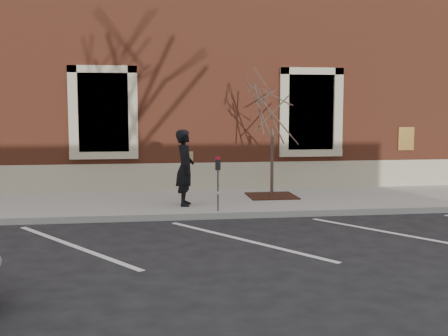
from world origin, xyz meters
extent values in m
plane|color=#28282B|center=(0.00, 0.00, 0.00)|extent=(120.00, 120.00, 0.00)
cube|color=#9C9992|center=(0.00, 1.75, 0.07)|extent=(40.00, 3.50, 0.15)
cube|color=#9E9E99|center=(0.00, -0.05, 0.07)|extent=(40.00, 0.12, 0.15)
cube|color=brown|center=(0.00, 7.75, 4.00)|extent=(40.00, 8.50, 8.00)
cube|color=tan|center=(0.00, 3.53, 0.55)|extent=(40.00, 0.06, 0.80)
cube|color=black|center=(-3.00, 3.65, 2.40)|extent=(1.40, 0.30, 2.20)
cube|color=tan|center=(-3.00, 3.48, 1.20)|extent=(1.90, 0.20, 0.20)
cube|color=black|center=(3.00, 3.65, 2.40)|extent=(1.40, 0.30, 2.20)
cube|color=tan|center=(3.00, 3.48, 1.20)|extent=(1.90, 0.20, 0.20)
imported|color=black|center=(-0.91, 1.00, 1.08)|extent=(0.52, 0.72, 1.86)
cylinder|color=#595B60|center=(-0.21, 0.12, 0.63)|extent=(0.04, 0.04, 0.96)
cube|color=black|center=(-0.21, 0.12, 1.23)|extent=(0.11, 0.09, 0.25)
cube|color=red|center=(-0.21, 0.12, 1.38)|extent=(0.11, 0.08, 0.06)
cube|color=white|center=(-0.21, 0.08, 0.58)|extent=(0.05, 0.00, 0.07)
cube|color=#391A12|center=(1.51, 2.05, 0.17)|extent=(1.26, 1.26, 0.03)
cylinder|color=#4E3B2F|center=(1.51, 2.05, 1.07)|extent=(0.08, 0.08, 1.83)
camera|label=1|loc=(-1.87, -12.59, 2.53)|focal=45.00mm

